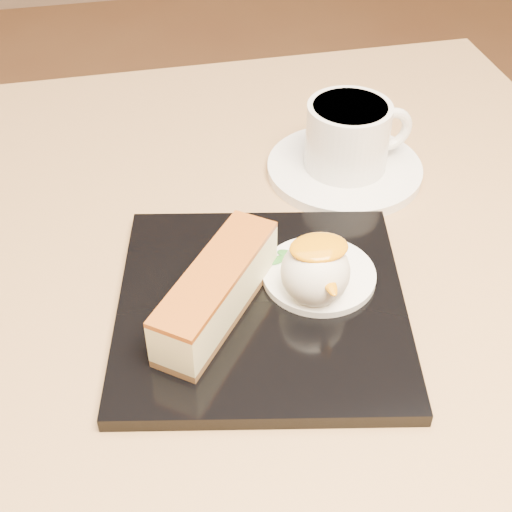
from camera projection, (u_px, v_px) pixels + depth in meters
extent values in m
cube|color=brown|center=(220.00, 310.00, 0.58)|extent=(0.80, 0.80, 0.04)
cube|color=black|center=(262.00, 306.00, 0.55)|extent=(0.26, 0.26, 0.01)
cube|color=brown|center=(218.00, 309.00, 0.54)|extent=(0.11, 0.13, 0.01)
cube|color=beige|center=(217.00, 290.00, 0.52)|extent=(0.11, 0.13, 0.03)
cube|color=#8E470F|center=(216.00, 271.00, 0.51)|extent=(0.11, 0.13, 0.00)
cylinder|color=white|center=(319.00, 275.00, 0.56)|extent=(0.09, 0.09, 0.01)
sphere|color=white|center=(315.00, 272.00, 0.53)|extent=(0.05, 0.05, 0.05)
ellipsoid|color=orange|center=(319.00, 248.00, 0.52)|extent=(0.04, 0.03, 0.01)
ellipsoid|color=#317E29|center=(276.00, 260.00, 0.57)|extent=(0.02, 0.01, 0.00)
ellipsoid|color=#317E29|center=(287.00, 254.00, 0.58)|extent=(0.02, 0.02, 0.00)
ellipsoid|color=#317E29|center=(264.00, 255.00, 0.58)|extent=(0.01, 0.02, 0.00)
cylinder|color=white|center=(344.00, 169.00, 0.69)|extent=(0.15, 0.15, 0.01)
cylinder|color=white|center=(348.00, 136.00, 0.67)|extent=(0.08, 0.08, 0.06)
cylinder|color=black|center=(350.00, 108.00, 0.65)|extent=(0.07, 0.07, 0.00)
torus|color=white|center=(390.00, 129.00, 0.68)|extent=(0.05, 0.01, 0.05)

